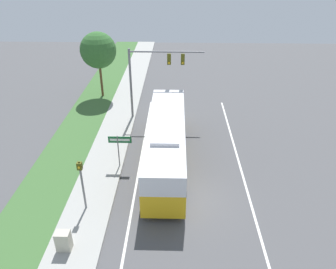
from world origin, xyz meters
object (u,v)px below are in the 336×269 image
object	(u,v)px
signal_gantry	(153,70)
pedestrian_signal	(82,179)
street_sign	(119,144)
bus	(166,140)
utility_cabinet	(64,241)

from	to	relation	value
signal_gantry	pedestrian_signal	xyz separation A→B (m)	(-3.21, -12.44, -2.31)
signal_gantry	street_sign	distance (m)	8.63
bus	signal_gantry	distance (m)	7.95
street_sign	utility_cabinet	bearing A→B (deg)	-102.87
pedestrian_signal	bus	bearing A→B (deg)	47.74
utility_cabinet	pedestrian_signal	bearing A→B (deg)	84.23
pedestrian_signal	signal_gantry	bearing A→B (deg)	75.52
street_sign	utility_cabinet	size ratio (longest dim) A/B	2.23
street_sign	utility_cabinet	world-z (taller)	street_sign
signal_gantry	street_sign	size ratio (longest dim) A/B	2.54
bus	street_sign	bearing A→B (deg)	-168.61
signal_gantry	pedestrian_signal	world-z (taller)	signal_gantry
bus	utility_cabinet	distance (m)	9.64
pedestrian_signal	street_sign	distance (m)	4.68
signal_gantry	utility_cabinet	distance (m)	16.40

